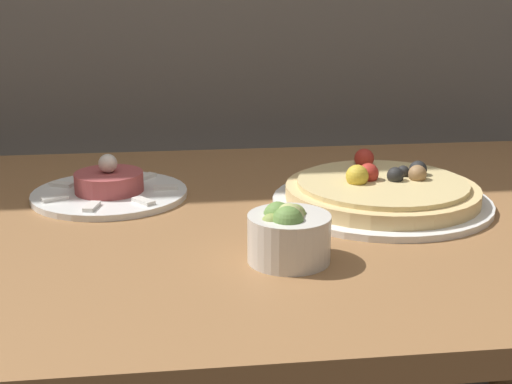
% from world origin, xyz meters
% --- Properties ---
extents(dining_table, '(1.38, 0.86, 0.74)m').
position_xyz_m(dining_table, '(0.00, 0.43, 0.65)').
color(dining_table, olive).
rests_on(dining_table, ground_plane).
extents(pizza_plate, '(0.34, 0.34, 0.07)m').
position_xyz_m(pizza_plate, '(0.21, 0.45, 0.76)').
color(pizza_plate, white).
rests_on(pizza_plate, dining_table).
extents(tartare_plate, '(0.25, 0.25, 0.07)m').
position_xyz_m(tartare_plate, '(-0.22, 0.55, 0.75)').
color(tartare_plate, white).
rests_on(tartare_plate, dining_table).
extents(small_bowl, '(0.10, 0.10, 0.08)m').
position_xyz_m(small_bowl, '(0.02, 0.24, 0.77)').
color(small_bowl, silver).
rests_on(small_bowl, dining_table).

